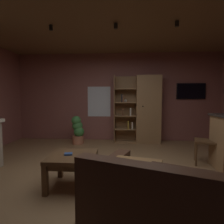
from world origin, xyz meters
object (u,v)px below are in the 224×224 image
(leather_couch, at_px, (178,217))
(wall_mounted_tv, at_px, (191,91))
(dining_chair, at_px, (211,138))
(table_book_0, at_px, (68,154))
(potted_floor_plant, at_px, (78,130))
(bookshelf_cabinet, at_px, (145,110))
(coffee_table, at_px, (73,161))

(leather_couch, distance_m, wall_mounted_tv, 4.56)
(dining_chair, bearing_deg, wall_mounted_tv, 81.59)
(table_book_0, xyz_separation_m, wall_mounted_tv, (2.79, 3.04, 1.02))
(potted_floor_plant, bearing_deg, wall_mounted_tv, 9.65)
(leather_couch, bearing_deg, bookshelf_cabinet, 87.75)
(coffee_table, bearing_deg, dining_chair, 22.93)
(potted_floor_plant, bearing_deg, table_book_0, -78.58)
(coffee_table, relative_size, wall_mounted_tv, 0.80)
(table_book_0, bearing_deg, potted_floor_plant, 101.42)
(coffee_table, relative_size, table_book_0, 5.75)
(table_book_0, bearing_deg, dining_chair, 22.35)
(dining_chair, relative_size, wall_mounted_tv, 1.10)
(bookshelf_cabinet, distance_m, wall_mounted_tv, 1.49)
(coffee_table, bearing_deg, wall_mounted_tv, 48.07)
(coffee_table, relative_size, dining_chair, 0.72)
(dining_chair, distance_m, potted_floor_plant, 3.33)
(bookshelf_cabinet, distance_m, coffee_table, 3.19)
(table_book_0, relative_size, wall_mounted_tv, 0.14)
(leather_couch, relative_size, dining_chair, 1.88)
(bookshelf_cabinet, xyz_separation_m, potted_floor_plant, (-1.92, -0.35, -0.56))
(table_book_0, bearing_deg, bookshelf_cabinet, 63.27)
(leather_couch, height_order, dining_chair, dining_chair)
(bookshelf_cabinet, xyz_separation_m, wall_mounted_tv, (1.37, 0.21, 0.54))
(bookshelf_cabinet, height_order, leather_couch, bookshelf_cabinet)
(potted_floor_plant, height_order, wall_mounted_tv, wall_mounted_tv)
(potted_floor_plant, distance_m, wall_mounted_tv, 3.52)
(bookshelf_cabinet, bearing_deg, dining_chair, -59.20)
(dining_chair, bearing_deg, coffee_table, -157.07)
(coffee_table, height_order, potted_floor_plant, potted_floor_plant)
(bookshelf_cabinet, distance_m, dining_chair, 2.14)
(coffee_table, bearing_deg, bookshelf_cabinet, 64.32)
(bookshelf_cabinet, xyz_separation_m, coffee_table, (-1.36, -2.83, -0.59))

